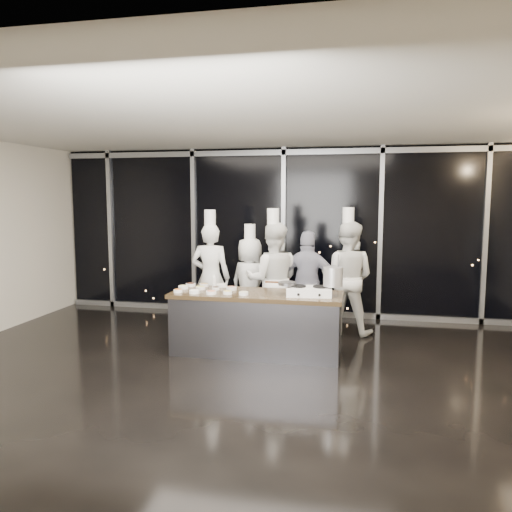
{
  "coord_description": "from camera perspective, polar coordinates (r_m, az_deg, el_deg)",
  "views": [
    {
      "loc": [
        1.46,
        -6.01,
        2.28
      ],
      "look_at": [
        -0.07,
        1.2,
        1.4
      ],
      "focal_mm": 35.0,
      "sensor_mm": 36.0,
      "label": 1
    }
  ],
  "objects": [
    {
      "name": "frying_pan",
      "position": [
        7.04,
        3.5,
        -3.14
      ],
      "size": [
        0.45,
        0.27,
        0.04
      ],
      "rotation": [
        0.0,
        0.0,
        0.07
      ],
      "color": "slate",
      "rests_on": "stove"
    },
    {
      "name": "ground",
      "position": [
        6.59,
        -1.61,
        -13.39
      ],
      "size": [
        9.0,
        9.0,
        0.0
      ],
      "primitive_type": "plane",
      "color": "black",
      "rests_on": "ground"
    },
    {
      "name": "room_shell",
      "position": [
        6.15,
        -0.08,
        6.52
      ],
      "size": [
        9.02,
        7.02,
        3.21
      ],
      "color": "beige",
      "rests_on": "ground"
    },
    {
      "name": "window_wall",
      "position": [
        9.58,
        3.19,
        2.74
      ],
      "size": [
        8.9,
        0.11,
        3.2
      ],
      "color": "black",
      "rests_on": "ground"
    },
    {
      "name": "chef_left",
      "position": [
        8.59,
        -0.7,
        -3.05
      ],
      "size": [
        0.91,
        0.76,
        1.81
      ],
      "rotation": [
        0.0,
        0.0,
        2.75
      ],
      "color": "silver",
      "rests_on": "ground"
    },
    {
      "name": "chef_far_left",
      "position": [
        8.46,
        -5.21,
        -2.36
      ],
      "size": [
        0.69,
        0.47,
        2.06
      ],
      "rotation": [
        0.0,
        0.0,
        3.19
      ],
      "color": "silver",
      "rests_on": "ground"
    },
    {
      "name": "stove",
      "position": [
        7.02,
        6.12,
        -4.0
      ],
      "size": [
        0.64,
        0.43,
        0.14
      ],
      "rotation": [
        0.0,
        0.0,
        0.07
      ],
      "color": "white",
      "rests_on": "demo_counter"
    },
    {
      "name": "stock_pot",
      "position": [
        6.99,
        8.8,
        -2.35
      ],
      "size": [
        0.29,
        0.29,
        0.27
      ],
      "primitive_type": "cylinder",
      "rotation": [
        0.0,
        0.0,
        0.07
      ],
      "color": "#BABABD",
      "rests_on": "stove"
    },
    {
      "name": "chef_right",
      "position": [
        8.42,
        10.36,
        -2.4
      ],
      "size": [
        1.03,
        0.88,
        2.1
      ],
      "rotation": [
        0.0,
        0.0,
        2.94
      ],
      "color": "silver",
      "rests_on": "ground"
    },
    {
      "name": "chef_center",
      "position": [
        8.11,
        1.93,
        -2.69
      ],
      "size": [
        1.01,
        0.85,
        2.09
      ],
      "rotation": [
        0.0,
        0.0,
        3.32
      ],
      "color": "silver",
      "rests_on": "ground"
    },
    {
      "name": "demo_counter",
      "position": [
        7.3,
        0.05,
        -7.66
      ],
      "size": [
        2.46,
        0.86,
        0.9
      ],
      "color": "#3C3B41",
      "rests_on": "ground"
    },
    {
      "name": "guest",
      "position": [
        8.16,
        5.99,
        -3.18
      ],
      "size": [
        1.04,
        0.5,
        1.73
      ],
      "rotation": [
        0.0,
        0.0,
        3.07
      ],
      "color": "black",
      "rests_on": "ground"
    },
    {
      "name": "prep_bowls",
      "position": [
        7.42,
        -5.48,
        -3.72
      ],
      "size": [
        1.14,
        0.74,
        0.05
      ],
      "color": "white",
      "rests_on": "demo_counter"
    },
    {
      "name": "squeeze_bottle",
      "position": [
        7.62,
        -4.82,
        -2.86
      ],
      "size": [
        0.06,
        0.06,
        0.21
      ],
      "color": "white",
      "rests_on": "demo_counter"
    }
  ]
}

